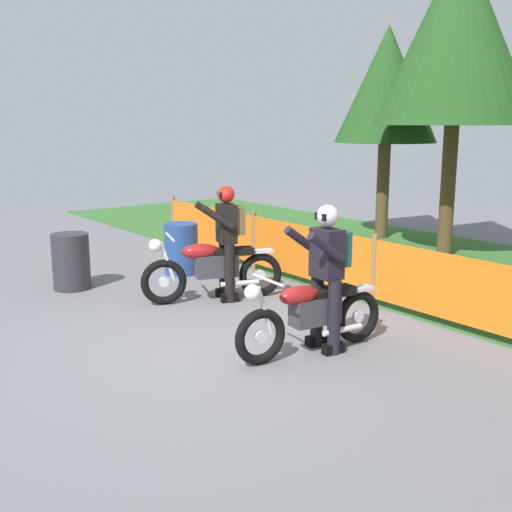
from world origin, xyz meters
TOP-DOWN VIEW (x-y plane):
  - ground at (0.00, 0.00)m, footprint 24.00×24.00m
  - grass_verge at (0.00, 5.46)m, footprint 24.00×5.65m
  - barrier_fence at (0.00, 2.63)m, footprint 11.41×0.08m
  - tree_leftmost at (-3.62, 6.86)m, footprint 2.24×2.24m
  - tree_near_left at (-1.48, 6.28)m, footprint 2.97×2.97m
  - motorcycle_lead at (0.84, 0.67)m, footprint 0.59×2.00m
  - motorcycle_trailing at (-1.64, 0.96)m, footprint 0.93×2.04m
  - rider_lead at (0.86, 0.88)m, footprint 0.59×0.71m
  - rider_trailing at (-1.56, 1.18)m, footprint 0.67×0.77m
  - oil_drum at (-3.38, 1.47)m, footprint 0.58×0.58m
  - spare_drum at (-3.54, -0.43)m, footprint 0.58×0.58m

SIDE VIEW (x-z plane):
  - ground at x=0.00m, z-range -0.02..0.00m
  - grass_verge at x=0.00m, z-range 0.00..0.01m
  - oil_drum at x=-3.38m, z-range 0.00..0.88m
  - spare_drum at x=-3.54m, z-range 0.00..0.88m
  - motorcycle_lead at x=0.84m, z-range -0.01..0.93m
  - motorcycle_trailing at x=-1.64m, z-range -0.02..0.99m
  - barrier_fence at x=0.00m, z-range 0.02..1.07m
  - rider_lead at x=0.86m, z-range 0.11..1.80m
  - rider_trailing at x=-1.56m, z-range 0.11..1.80m
  - tree_leftmost at x=-3.62m, z-range 1.04..5.66m
  - tree_near_left at x=-1.48m, z-range 1.24..7.07m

